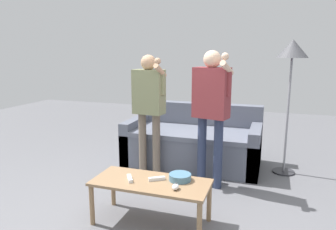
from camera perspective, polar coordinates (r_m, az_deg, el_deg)
The scene contains 10 objects.
ground_plane at distance 3.12m, azimuth -4.19°, elevation -18.24°, with size 12.00×12.00×0.00m, color slate.
couch at distance 4.43m, azimuth 4.62°, elevation -5.05°, with size 1.83×0.92×0.81m.
coffee_table at distance 2.89m, azimuth -3.13°, elevation -12.88°, with size 1.06×0.46×0.40m.
snack_bowl at distance 2.88m, azimuth 2.20°, elevation -11.24°, with size 0.20×0.20×0.06m, color teal.
game_remote_nunchuk at distance 2.70m, azimuth 1.37°, elevation -12.94°, with size 0.06×0.09×0.05m.
floor_lamp at distance 4.15m, azimuth 21.67°, elevation 9.80°, with size 0.38×0.38×1.69m.
player_right at distance 3.53m, azimuth 7.86°, elevation 2.18°, with size 0.46×0.38×1.56m.
player_left at distance 3.87m, azimuth -3.51°, elevation 2.60°, with size 0.45×0.33×1.51m.
game_remote_wand_near at distance 2.91m, azimuth -6.99°, elevation -11.40°, with size 0.11×0.15×0.03m.
game_remote_wand_far at distance 2.88m, azimuth -2.07°, elevation -11.52°, with size 0.15×0.11×0.03m.
Camera 1 is at (1.07, -2.49, 1.54)m, focal length 33.46 mm.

